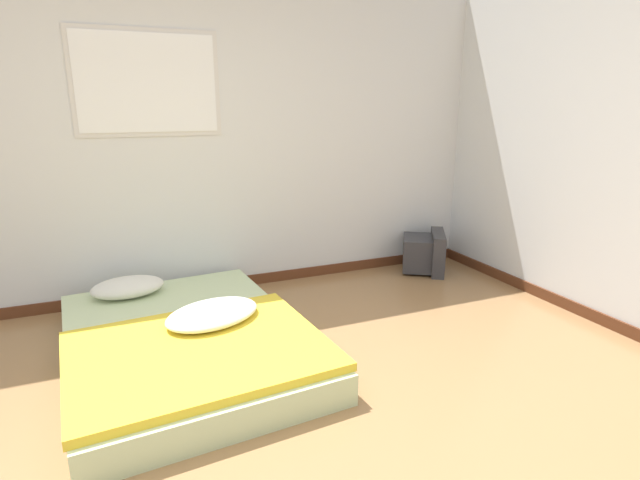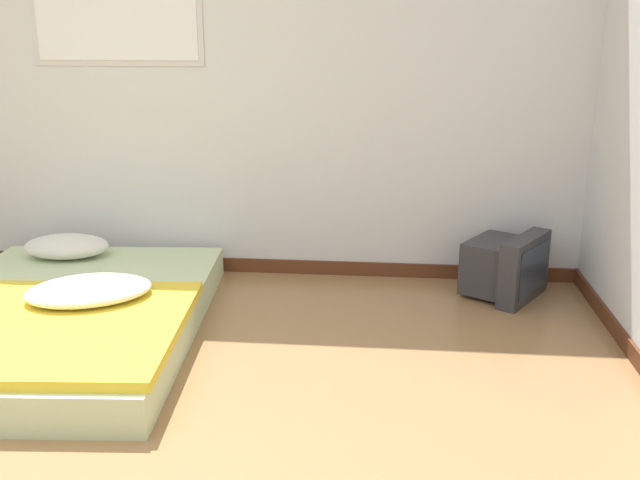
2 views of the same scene
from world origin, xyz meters
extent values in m
cube|color=silver|center=(0.00, 2.48, 1.30)|extent=(8.04, 0.06, 2.60)
cube|color=#562D19|center=(0.00, 2.44, 0.04)|extent=(8.04, 0.02, 0.09)
cube|color=beige|center=(-0.07, 1.34, 0.09)|extent=(1.53, 2.08, 0.18)
ellipsoid|color=silver|center=(-0.37, 2.09, 0.25)|extent=(0.54, 0.38, 0.14)
cube|color=yellow|center=(-0.04, 0.97, 0.21)|extent=(1.50, 1.25, 0.05)
ellipsoid|color=silver|center=(0.10, 1.31, 0.27)|extent=(0.74, 0.63, 0.11)
cube|color=#333338|center=(2.25, 2.21, 0.18)|extent=(0.44, 0.48, 0.31)
cube|color=#333338|center=(2.42, 2.11, 0.19)|extent=(0.36, 0.48, 0.39)
cube|color=#283342|center=(2.47, 2.07, 0.20)|extent=(0.22, 0.35, 0.28)
camera|label=1|loc=(-0.41, -1.68, 1.57)|focal=28.00mm
camera|label=2|loc=(1.61, -1.96, 1.55)|focal=40.00mm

